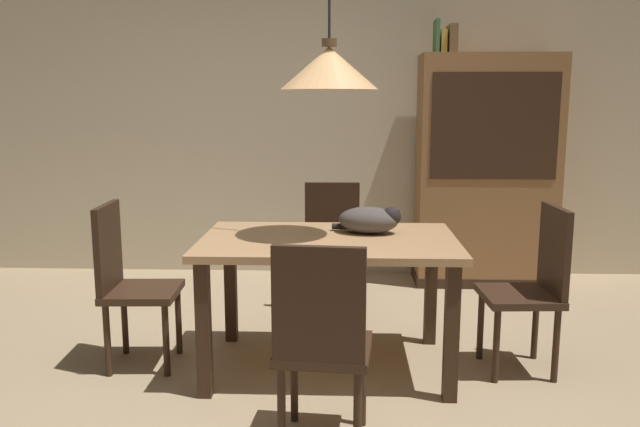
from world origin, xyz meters
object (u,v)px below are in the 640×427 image
Objects in this scene: cat_sleeping at (370,220)px; chair_left_side at (128,278)px; chair_far_back at (332,245)px; chair_near_front at (322,338)px; pendant_lamp at (329,68)px; dining_table at (329,256)px; book_yellow_short at (443,42)px; book_green_slim at (436,37)px; chair_right_side at (534,282)px; hutch_bookcase at (486,176)px; book_brown_thick at (452,39)px.

chair_left_side is at bearing -174.05° from cat_sleeping.
chair_far_back and chair_near_front have the same top height.
chair_left_side is 0.72× the size of pendant_lamp.
dining_table is 0.32m from cat_sleeping.
chair_far_back is 1.89m from book_yellow_short.
chair_far_back is at bearing -133.33° from book_yellow_short.
dining_table is at bearing -89.99° from chair_far_back.
book_green_slim reaches higher than dining_table.
chair_near_front is 1.44m from chair_right_side.
chair_far_back is 0.84m from cat_sleeping.
chair_left_side is at bearing 142.04° from chair_near_front.
chair_far_back is 0.72× the size of pendant_lamp.
chair_near_front is at bearing -115.03° from hutch_bookcase.
chair_left_side is 4.65× the size of book_yellow_short.
book_yellow_short is at bearing 42.02° from chair_left_side.
chair_right_side is (1.14, 0.88, 0.00)m from chair_near_front.
hutch_bookcase reaches higher than chair_far_back.
pendant_lamp reaches higher than hutch_bookcase.
hutch_bookcase is 1.17m from book_green_slim.
chair_right_side is at bearing 0.19° from chair_left_side.
book_green_slim is at bearing 100.64° from chair_right_side.
chair_near_front is 4.65× the size of book_yellow_short.
chair_left_side is 0.50× the size of hutch_bookcase.
pendant_lamp reaches higher than chair_near_front.
book_yellow_short reaches higher than chair_right_side.
book_yellow_short is (0.85, 0.90, 1.43)m from chair_far_back.
chair_right_side is (1.13, 0.00, -0.14)m from dining_table.
book_yellow_short reaches higher than dining_table.
pendant_lamp reaches higher than dining_table.
chair_left_side and chair_near_front have the same top height.
book_yellow_short is at bearing 69.46° from cat_sleeping.
book_brown_thick reaches higher than book_yellow_short.
chair_right_side is at bearing -83.15° from book_brown_thick.
pendant_lamp is at bearing -149.27° from cat_sleeping.
cat_sleeping reaches higher than dining_table.
chair_right_side is 2.29m from book_yellow_short.
chair_near_front is at bearing -109.17° from book_brown_thick.
chair_right_side is 4.65× the size of book_yellow_short.
dining_table is 2.39m from book_brown_thick.
chair_near_front is 3.16m from book_brown_thick.
hutch_bookcase is (1.23, 1.77, 0.24)m from dining_table.
chair_right_side is at bearing 0.21° from pendant_lamp.
book_brown_thick reaches higher than chair_far_back.
cat_sleeping is 1.52× the size of book_green_slim.
chair_near_front is (1.12, -0.87, 0.00)m from chair_left_side.
chair_near_front is 3.13m from book_yellow_short.
chair_near_front is at bearing -106.82° from book_green_slim.
book_brown_thick is (0.68, 1.64, 1.13)m from cat_sleeping.
dining_table is at bearing -117.27° from book_brown_thick.
pendant_lamp is 2.29m from hutch_bookcase.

